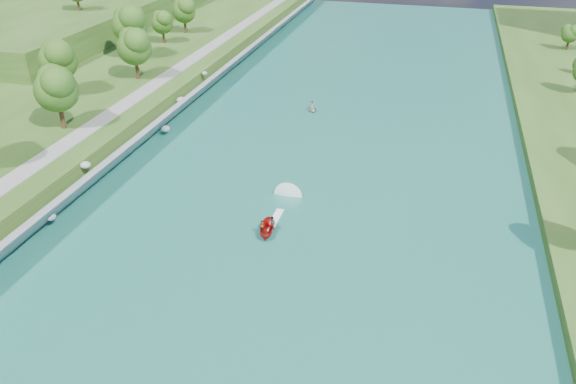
% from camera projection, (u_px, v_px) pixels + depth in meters
% --- Properties ---
extents(ground, '(260.00, 260.00, 0.00)m').
position_uv_depth(ground, '(264.00, 274.00, 55.96)').
color(ground, '#2D5119').
rests_on(ground, ground).
extents(river_water, '(55.00, 240.00, 0.10)m').
position_uv_depth(river_water, '(310.00, 182.00, 72.75)').
color(river_water, '#195F55').
rests_on(river_water, ground).
extents(ridge_west, '(60.00, 120.00, 9.00)m').
position_uv_depth(ridge_west, '(79.00, 4.00, 152.60)').
color(ridge_west, '#2D5119').
rests_on(ridge_west, ground).
extents(riprap_bank, '(3.64, 236.00, 4.05)m').
position_uv_depth(riprap_bank, '(126.00, 150.00, 77.09)').
color(riprap_bank, slate).
rests_on(riprap_bank, ground).
extents(riverside_path, '(3.00, 200.00, 0.10)m').
position_uv_depth(riverside_path, '(85.00, 131.00, 78.51)').
color(riverside_path, gray).
rests_on(riverside_path, berm_west).
extents(motorboat, '(3.60, 18.72, 2.01)m').
position_uv_depth(motorboat, '(272.00, 220.00, 63.41)').
color(motorboat, '#AB0E0D').
rests_on(motorboat, river_water).
extents(raft, '(2.97, 3.40, 1.68)m').
position_uv_depth(raft, '(312.00, 109.00, 94.70)').
color(raft, gray).
rests_on(raft, river_water).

